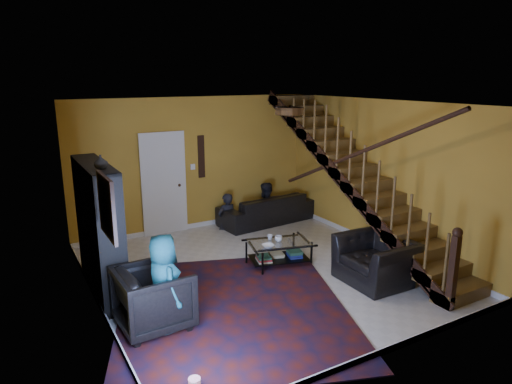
% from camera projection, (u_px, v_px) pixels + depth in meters
% --- Properties ---
extents(floor, '(5.50, 5.50, 0.00)m').
position_uv_depth(floor, '(260.00, 273.00, 7.66)').
color(floor, beige).
rests_on(floor, ground).
extents(room, '(5.50, 5.50, 5.50)m').
position_uv_depth(room, '(158.00, 258.00, 8.13)').
color(room, gold).
rests_on(room, ground).
extents(staircase, '(0.95, 5.02, 3.18)m').
position_uv_depth(staircase, '(360.00, 178.00, 8.33)').
color(staircase, brown).
rests_on(staircase, floor).
extents(bookshelf, '(0.35, 1.80, 2.00)m').
position_uv_depth(bookshelf, '(100.00, 232.00, 6.77)').
color(bookshelf, black).
rests_on(bookshelf, floor).
extents(door, '(0.82, 0.05, 2.05)m').
position_uv_depth(door, '(164.00, 185.00, 9.36)').
color(door, silver).
rests_on(door, floor).
extents(framed_picture, '(0.04, 0.74, 0.74)m').
position_uv_depth(framed_picture, '(107.00, 207.00, 5.23)').
color(framed_picture, maroon).
rests_on(framed_picture, room).
extents(wall_hanging, '(0.14, 0.03, 0.90)m').
position_uv_depth(wall_hanging, '(201.00, 157.00, 9.64)').
color(wall_hanging, black).
rests_on(wall_hanging, room).
extents(ceiling_fixture, '(0.40, 0.40, 0.10)m').
position_uv_depth(ceiling_fixture, '(289.00, 111.00, 6.31)').
color(ceiling_fixture, '#3F2814').
rests_on(ceiling_fixture, room).
extents(rug, '(4.15, 4.42, 0.02)m').
position_uv_depth(rug, '(233.00, 309.00, 6.46)').
color(rug, '#42120B').
rests_on(rug, floor).
extents(sofa, '(2.22, 1.03, 0.63)m').
position_uv_depth(sofa, '(266.00, 209.00, 10.24)').
color(sofa, black).
rests_on(sofa, floor).
extents(armchair_left, '(0.94, 0.92, 0.83)m').
position_uv_depth(armchair_left, '(154.00, 298.00, 5.92)').
color(armchair_left, black).
rests_on(armchair_left, floor).
extents(armchair_right, '(0.98, 1.12, 0.72)m').
position_uv_depth(armchair_right, '(376.00, 260.00, 7.26)').
color(armchair_right, black).
rests_on(armchair_right, floor).
extents(person_adult_a, '(0.47, 0.33, 1.23)m').
position_uv_depth(person_adult_a, '(227.00, 221.00, 9.85)').
color(person_adult_a, black).
rests_on(person_adult_a, sofa).
extents(person_adult_b, '(0.72, 0.59, 1.35)m').
position_uv_depth(person_adult_b, '(265.00, 212.00, 10.30)').
color(person_adult_b, black).
rests_on(person_adult_b, sofa).
extents(person_child, '(0.45, 0.66, 1.30)m').
position_uv_depth(person_child, '(164.00, 283.00, 5.79)').
color(person_child, '#165555').
rests_on(person_child, armchair_left).
extents(coffee_table, '(1.18, 0.88, 0.40)m').
position_uv_depth(coffee_table, '(279.00, 251.00, 7.97)').
color(coffee_table, black).
rests_on(coffee_table, floor).
extents(cup_a, '(0.15, 0.15, 0.10)m').
position_uv_depth(cup_a, '(278.00, 239.00, 7.94)').
color(cup_a, '#999999').
rests_on(cup_a, coffee_table).
extents(cup_b, '(0.11, 0.11, 0.09)m').
position_uv_depth(cup_b, '(270.00, 237.00, 8.03)').
color(cup_b, '#999999').
rests_on(cup_b, coffee_table).
extents(bowl, '(0.22, 0.22, 0.05)m').
position_uv_depth(bowl, '(268.00, 246.00, 7.68)').
color(bowl, '#999999').
rests_on(bowl, coffee_table).
extents(vase, '(0.18, 0.18, 0.19)m').
position_uv_depth(vase, '(101.00, 162.00, 6.07)').
color(vase, '#999999').
rests_on(vase, bookshelf).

